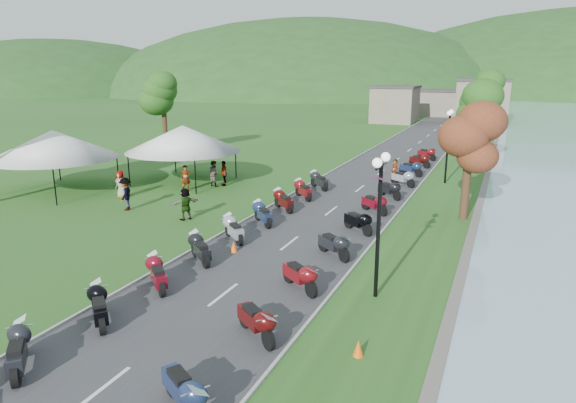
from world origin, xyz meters
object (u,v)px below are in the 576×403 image
at_px(vendor_tent_main, 184,154).
at_px(pedestrian_a, 186,191).
at_px(pedestrian_c, 127,210).
at_px(pedestrian_b, 214,186).

relative_size(vendor_tent_main, pedestrian_a, 3.10).
bearing_deg(pedestrian_c, pedestrian_b, 146.12).
xyz_separation_m(vendor_tent_main, pedestrian_b, (2.52, -0.25, -2.00)).
bearing_deg(pedestrian_b, vendor_tent_main, 5.75).
relative_size(pedestrian_b, pedestrian_c, 0.95).
bearing_deg(pedestrian_a, vendor_tent_main, 87.46).
xyz_separation_m(pedestrian_a, pedestrian_b, (0.93, 1.95, 0.00)).
height_order(pedestrian_b, pedestrian_c, pedestrian_c).
height_order(pedestrian_a, pedestrian_b, pedestrian_b).
relative_size(vendor_tent_main, pedestrian_c, 2.84).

